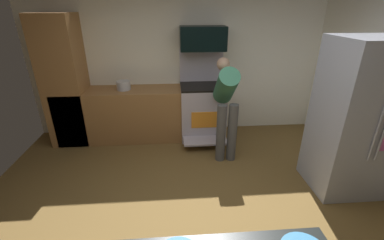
{
  "coord_description": "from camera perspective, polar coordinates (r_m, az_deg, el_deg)",
  "views": [
    {
      "loc": [
        -0.15,
        -2.25,
        2.19
      ],
      "look_at": [
        0.05,
        0.3,
        1.05
      ],
      "focal_mm": 24.06,
      "sensor_mm": 36.0,
      "label": 1
    }
  ],
  "objects": [
    {
      "name": "microwave",
      "position": [
        4.37,
        2.43,
        17.63
      ],
      "size": [
        0.74,
        0.38,
        0.38
      ],
      "primitive_type": "cube",
      "color": "black",
      "rests_on": "oven_range"
    },
    {
      "name": "wall_back",
      "position": [
        4.68,
        -2.58,
        13.01
      ],
      "size": [
        5.2,
        0.12,
        2.6
      ],
      "primitive_type": "cube",
      "color": "white",
      "rests_on": "ground"
    },
    {
      "name": "lower_cabinet_run",
      "position": [
        4.63,
        -13.42,
        1.26
      ],
      "size": [
        2.4,
        0.6,
        0.9
      ],
      "primitive_type": "cube",
      "color": "#9A6A3A",
      "rests_on": "ground"
    },
    {
      "name": "oven_range",
      "position": [
        4.57,
        2.3,
        2.4
      ],
      "size": [
        0.76,
        0.95,
        1.52
      ],
      "color": "#BDB4C0",
      "rests_on": "ground"
    },
    {
      "name": "refrigerator",
      "position": [
        3.65,
        32.66,
        0.16
      ],
      "size": [
        0.84,
        0.75,
        1.9
      ],
      "color": "#AEB4C7",
      "rests_on": "ground"
    },
    {
      "name": "cabinet_column",
      "position": [
        4.72,
        -26.3,
        7.54
      ],
      "size": [
        0.6,
        0.6,
        2.1
      ],
      "primitive_type": "cube",
      "color": "#9A6A3A",
      "rests_on": "ground"
    },
    {
      "name": "person_cook",
      "position": [
        3.85,
        7.52,
        4.16
      ],
      "size": [
        0.31,
        0.71,
        1.48
      ],
      "color": "#525252",
      "rests_on": "ground"
    },
    {
      "name": "stock_pot",
      "position": [
        4.48,
        -14.95,
        7.43
      ],
      "size": [
        0.23,
        0.23,
        0.15
      ],
      "primitive_type": "cylinder",
      "color": "#B8B9BE",
      "rests_on": "lower_cabinet_run"
    },
    {
      "name": "ground_plane",
      "position": [
        3.15,
        -0.46,
        -20.29
      ],
      "size": [
        5.2,
        4.8,
        0.02
      ],
      "primitive_type": "cube",
      "color": "brown"
    }
  ]
}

